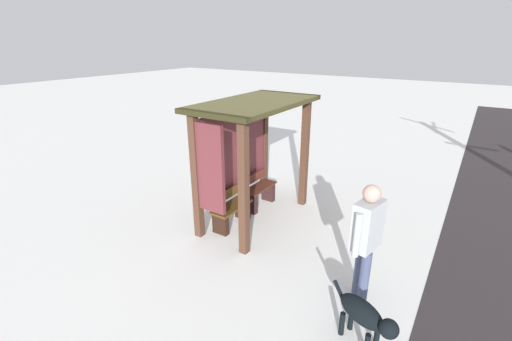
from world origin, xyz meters
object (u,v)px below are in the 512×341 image
at_px(bus_shelter, 245,138).
at_px(person_walking, 367,235).
at_px(bench_left_inside, 231,211).
at_px(bench_center_inside, 259,192).
at_px(dog, 365,316).

xyz_separation_m(bus_shelter, person_walking, (-1.16, -2.82, -0.69)).
bearing_deg(bench_left_inside, bench_center_inside, 0.02).
distance_m(person_walking, dog, 1.06).
height_order(bus_shelter, bench_left_inside, bus_shelter).
height_order(bus_shelter, bench_center_inside, bus_shelter).
xyz_separation_m(bus_shelter, bench_center_inside, (0.62, 0.07, -1.44)).
distance_m(bus_shelter, bench_left_inside, 1.51).
distance_m(bench_center_inside, person_walking, 3.47).
bearing_deg(person_walking, dog, -160.29).
distance_m(bus_shelter, person_walking, 3.12).
bearing_deg(bus_shelter, dog, -122.35).
bearing_deg(bench_left_inside, dog, -115.83).
bearing_deg(dog, bus_shelter, 57.65).
relative_size(bench_center_inside, person_walking, 0.52).
distance_m(bus_shelter, bench_center_inside, 1.57).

